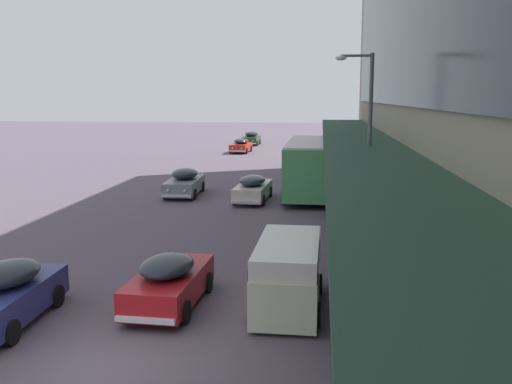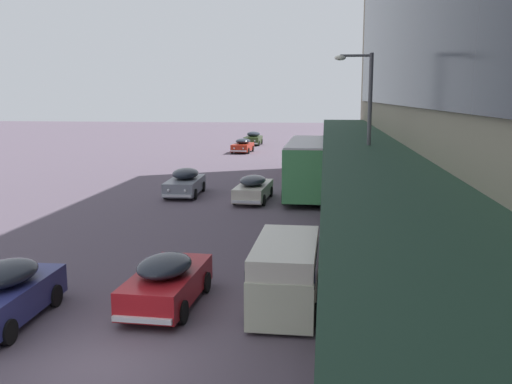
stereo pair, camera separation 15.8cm
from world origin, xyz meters
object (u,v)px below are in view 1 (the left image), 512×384
at_px(transit_bus_kerbside_front, 309,164).
at_px(vw_van, 289,270).
at_px(sedan_oncoming_front, 253,188).
at_px(street_lamp, 366,136).
at_px(sedan_far_back, 5,294).
at_px(sedan_oncoming_rear, 305,165).
at_px(sedan_second_mid, 184,182).
at_px(sedan_trailing_near, 251,138).
at_px(sedan_trailing_mid, 169,281).
at_px(pedestrian_at_kerb, 446,367).
at_px(sedan_second_near, 241,146).

relative_size(transit_bus_kerbside_front, vw_van, 2.13).
distance_m(sedan_oncoming_front, street_lamp, 11.67).
relative_size(transit_bus_kerbside_front, sedan_far_back, 2.20).
bearing_deg(transit_bus_kerbside_front, sedan_oncoming_rear, 92.84).
xyz_separation_m(sedan_second_mid, vw_van, (7.43, -18.12, 0.29)).
bearing_deg(sedan_far_back, sedan_oncoming_rear, 76.69).
xyz_separation_m(sedan_oncoming_front, sedan_trailing_near, (-4.75, 38.20, 0.06)).
bearing_deg(transit_bus_kerbside_front, sedan_far_back, -110.07).
xyz_separation_m(sedan_trailing_mid, pedestrian_at_kerb, (6.62, -5.46, 0.42)).
xyz_separation_m(sedan_trailing_mid, sedan_oncoming_rear, (3.12, 28.57, -0.00)).
bearing_deg(vw_van, pedestrian_at_kerb, -61.30).
height_order(sedan_oncoming_rear, sedan_oncoming_front, sedan_oncoming_rear).
bearing_deg(sedan_far_back, vw_van, 15.44).
distance_m(vw_van, pedestrian_at_kerb, 6.63).
xyz_separation_m(sedan_trailing_near, sedan_second_near, (0.06, -9.66, -0.07)).
bearing_deg(transit_bus_kerbside_front, sedan_second_near, 106.62).
bearing_deg(sedan_trailing_mid, pedestrian_at_kerb, -39.51).
bearing_deg(vw_van, sedan_trailing_mid, -174.01).
height_order(sedan_far_back, sedan_oncoming_rear, sedan_far_back).
relative_size(sedan_second_mid, sedan_oncoming_front, 0.99).
height_order(transit_bus_kerbside_front, sedan_far_back, transit_bus_kerbside_front).
height_order(sedan_far_back, street_lamp, street_lamp).
bearing_deg(sedan_oncoming_front, street_lamp, -59.48).
distance_m(sedan_trailing_mid, sedan_oncoming_rear, 28.74).
height_order(sedan_second_mid, sedan_second_near, sedan_second_mid).
bearing_deg(sedan_far_back, sedan_second_near, 90.29).
distance_m(sedan_second_mid, sedan_oncoming_front, 4.67).
bearing_deg(vw_van, transit_bus_kerbside_front, 89.52).
distance_m(sedan_trailing_mid, vw_van, 3.47).
distance_m(transit_bus_kerbside_front, vw_van, 18.83).
height_order(sedan_oncoming_front, sedan_second_near, sedan_oncoming_front).
distance_m(transit_bus_kerbside_front, sedan_far_back, 22.25).
relative_size(sedan_second_near, street_lamp, 0.60).
bearing_deg(street_lamp, pedestrian_at_kerb, -87.43).
relative_size(vw_van, street_lamp, 0.61).
bearing_deg(sedan_oncoming_front, vw_van, -79.72).
relative_size(vw_van, pedestrian_at_kerb, 2.47).
distance_m(transit_bus_kerbside_front, sedan_oncoming_front, 4.03).
xyz_separation_m(sedan_oncoming_front, pedestrian_at_kerb, (6.20, -22.43, 0.42)).
relative_size(sedan_far_back, sedan_oncoming_front, 0.89).
relative_size(sedan_trailing_mid, sedan_oncoming_rear, 0.90).
bearing_deg(sedan_trailing_mid, sedan_trailing_near, 94.49).
bearing_deg(sedan_second_near, sedan_far_back, -89.71).
xyz_separation_m(sedan_oncoming_front, sedan_second_near, (-4.69, 28.54, -0.01)).
height_order(sedan_second_mid, sedan_trailing_near, sedan_trailing_near).
bearing_deg(street_lamp, sedan_second_near, 105.15).
xyz_separation_m(sedan_second_mid, sedan_oncoming_rear, (7.12, 10.09, -0.05)).
relative_size(transit_bus_kerbside_front, sedan_second_near, 2.16).
relative_size(sedan_far_back, vw_van, 0.97).
relative_size(transit_bus_kerbside_front, sedan_second_mid, 1.98).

